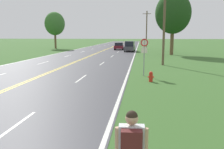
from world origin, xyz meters
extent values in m
cube|color=silver|center=(3.31, 7.50, 0.01)|extent=(0.12, 3.00, 0.00)
cube|color=silver|center=(3.31, 16.50, 0.01)|extent=(0.12, 3.00, 0.00)
cube|color=silver|center=(3.31, 25.50, 0.01)|extent=(0.12, 3.00, 0.00)
cube|color=silver|center=(3.31, 34.50, 0.01)|extent=(0.12, 3.00, 0.00)
cube|color=silver|center=(3.31, 43.50, 0.01)|extent=(0.12, 3.00, 0.00)
cube|color=silver|center=(3.31, 52.50, 0.01)|extent=(0.12, 3.00, 0.00)
cube|color=silver|center=(3.31, 61.50, 0.01)|extent=(0.12, 3.00, 0.00)
cube|color=silver|center=(3.31, 70.50, 0.01)|extent=(0.12, 3.00, 0.00)
cube|color=silver|center=(3.31, 79.50, 0.01)|extent=(0.12, 3.00, 0.00)
cube|color=silver|center=(3.31, 88.50, 0.01)|extent=(0.12, 3.00, 0.00)
cube|color=silver|center=(3.31, 97.50, 0.01)|extent=(0.12, 3.00, 0.00)
cube|color=silver|center=(3.31, 106.50, 0.01)|extent=(0.12, 3.00, 0.00)
cube|color=silver|center=(-3.31, 25.50, 0.01)|extent=(0.12, 3.00, 0.00)
cube|color=silver|center=(-3.31, 34.50, 0.01)|extent=(0.12, 3.00, 0.00)
cube|color=silver|center=(-3.31, 43.50, 0.01)|extent=(0.12, 3.00, 0.00)
cube|color=silver|center=(-3.31, 52.50, 0.01)|extent=(0.12, 3.00, 0.00)
cube|color=silver|center=(-3.31, 61.50, 0.01)|extent=(0.12, 3.00, 0.00)
cube|color=silver|center=(-3.31, 70.50, 0.01)|extent=(0.12, 3.00, 0.00)
cube|color=silver|center=(-3.31, 79.50, 0.01)|extent=(0.12, 3.00, 0.00)
cube|color=silver|center=(-3.31, 88.50, 0.01)|extent=(0.12, 3.00, 0.00)
cube|color=silver|center=(-3.31, 97.50, 0.01)|extent=(0.12, 3.00, 0.00)
cube|color=silver|center=(-3.31, 106.50, 0.01)|extent=(0.12, 3.00, 0.00)
cube|color=silver|center=(7.34, 4.37, 1.16)|extent=(0.46, 0.21, 0.63)
sphere|color=tan|center=(7.34, 4.37, 1.60)|extent=(0.23, 0.23, 0.23)
sphere|color=#2D2319|center=(7.34, 4.37, 1.64)|extent=(0.21, 0.21, 0.21)
cylinder|color=tan|center=(7.09, 4.36, 1.09)|extent=(0.09, 0.09, 0.67)
cylinder|color=tan|center=(7.59, 4.38, 1.09)|extent=(0.09, 0.09, 0.67)
cube|color=#561E1E|center=(7.34, 4.19, 1.19)|extent=(0.37, 0.19, 0.53)
cylinder|color=red|center=(8.15, 15.99, 0.26)|extent=(0.25, 0.25, 0.52)
sphere|color=red|center=(8.15, 15.99, 0.57)|extent=(0.24, 0.24, 0.24)
cylinder|color=red|center=(8.31, 15.99, 0.31)|extent=(0.08, 0.09, 0.09)
cylinder|color=red|center=(7.98, 15.99, 0.31)|extent=(0.08, 0.09, 0.09)
cylinder|color=gray|center=(7.70, 18.21, 1.37)|extent=(0.07, 0.07, 2.75)
cylinder|color=silver|center=(7.70, 18.19, 2.50)|extent=(0.60, 0.02, 0.60)
torus|color=red|center=(7.70, 18.18, 2.50)|extent=(0.55, 0.07, 0.55)
cube|color=silver|center=(7.70, 18.19, 1.95)|extent=(0.44, 0.02, 0.44)
cylinder|color=brown|center=(9.72, 25.07, 4.24)|extent=(0.24, 0.24, 8.48)
cylinder|color=brown|center=(8.56, 53.36, 4.10)|extent=(0.24, 0.24, 8.20)
cube|color=brown|center=(8.56, 53.36, 7.60)|extent=(1.80, 0.12, 0.10)
cylinder|color=brown|center=(12.21, 38.46, 2.02)|extent=(0.54, 0.54, 4.05)
ellipsoid|color=#1E4219|center=(12.21, 38.46, 6.35)|extent=(5.41, 5.41, 6.23)
cylinder|color=brown|center=(-12.08, 53.18, 1.85)|extent=(0.45, 0.45, 3.70)
ellipsoid|color=#386B2D|center=(-12.08, 53.18, 5.62)|extent=(4.52, 4.52, 5.19)
cylinder|color=black|center=(6.08, 43.99, 0.31)|extent=(0.23, 0.64, 0.63)
cylinder|color=black|center=(4.48, 44.05, 0.31)|extent=(0.23, 0.64, 0.63)
cylinder|color=black|center=(6.20, 46.74, 0.31)|extent=(0.23, 0.64, 0.63)
cylinder|color=black|center=(4.60, 46.81, 0.31)|extent=(0.23, 0.64, 0.63)
cube|color=#47474C|center=(5.34, 45.40, 0.64)|extent=(1.99, 4.52, 0.71)
cube|color=#1E232D|center=(5.34, 45.40, 1.46)|extent=(1.71, 3.18, 0.94)
cylinder|color=black|center=(3.67, 49.51, 0.35)|extent=(0.22, 0.70, 0.70)
cylinder|color=black|center=(1.98, 49.47, 0.35)|extent=(0.22, 0.70, 0.70)
cylinder|color=black|center=(3.61, 52.02, 0.35)|extent=(0.22, 0.70, 0.70)
cylinder|color=black|center=(1.92, 51.98, 0.35)|extent=(0.22, 0.70, 0.70)
cube|color=maroon|center=(2.79, 50.75, 0.59)|extent=(1.99, 4.09, 0.56)
cube|color=#1E232D|center=(2.79, 50.91, 1.19)|extent=(1.72, 2.27, 0.63)
camera|label=1|loc=(7.47, 0.41, 3.04)|focal=38.00mm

